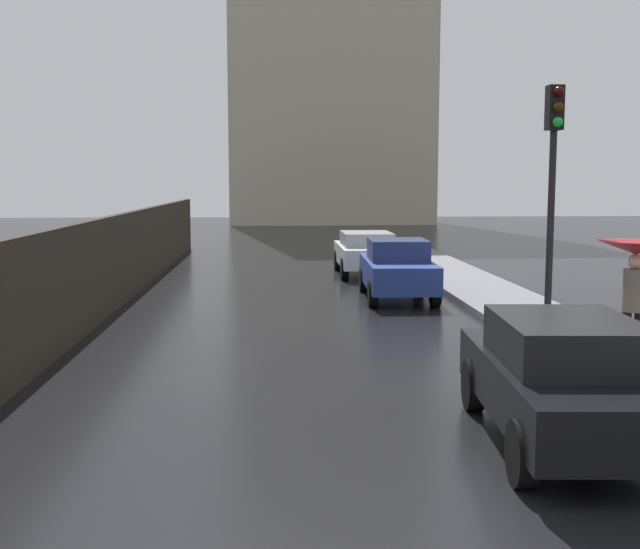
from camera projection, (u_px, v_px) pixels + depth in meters
name	position (u px, v px, depth m)	size (l,w,h in m)	color
car_black_near_kerb	(564.00, 378.00, 9.02)	(1.98, 4.11, 1.48)	black
car_blue_mid_road	(397.00, 269.00, 20.16)	(1.83, 4.08, 1.53)	navy
car_white_behind_camera	(366.00, 252.00, 25.28)	(1.84, 4.06, 1.38)	silver
pedestrian_with_umbrella_near	(636.00, 265.00, 12.12)	(1.14, 1.14, 1.96)	black
traffic_light	(553.00, 168.00, 13.46)	(0.26, 0.39, 4.48)	black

